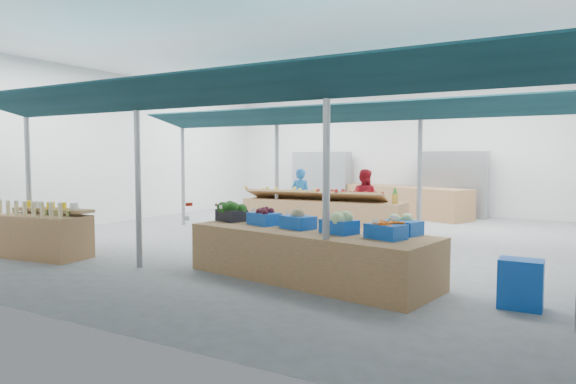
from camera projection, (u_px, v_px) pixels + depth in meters
name	position (u px, v px, depth m)	size (l,w,h in m)	color
floor	(303.00, 239.00, 11.66)	(13.00, 13.00, 0.00)	slate
hall	(331.00, 125.00, 12.72)	(13.00, 13.00, 13.00)	silver
pole_grid	(294.00, 160.00, 9.65)	(10.00, 4.60, 3.00)	gray
awnings	(294.00, 108.00, 9.58)	(9.50, 7.08, 0.30)	#0A252B
back_shelving_left	(321.00, 181.00, 18.02)	(2.00, 0.50, 2.00)	#B23F33
back_shelving_right	(453.00, 185.00, 15.78)	(2.00, 0.50, 2.00)	#B23F33
bottle_shelf	(44.00, 234.00, 9.54)	(1.85, 1.26, 1.07)	brown
veg_counter	(309.00, 255.00, 7.80)	(3.90, 1.30, 0.76)	brown
fruit_counter	(323.00, 218.00, 12.20)	(3.88, 0.92, 0.83)	brown
far_counter	(395.00, 200.00, 16.42)	(5.14, 1.03, 0.93)	brown
crate_stack	(521.00, 284.00, 6.31)	(0.51, 0.36, 0.61)	#0F47AA
vendor_left	(301.00, 197.00, 13.72)	(0.57, 0.37, 1.55)	blue
vendor_right	(364.00, 200.00, 12.82)	(0.75, 0.59, 1.55)	maroon
crate_broccoli	(231.00, 212.00, 8.83)	(0.59, 0.49, 0.35)	black
crate_beets	(264.00, 217.00, 8.35)	(0.59, 0.49, 0.29)	#0F47AA
crate_celeriac	(298.00, 219.00, 7.90)	(0.59, 0.49, 0.31)	#0F47AA
crate_cabbage	(339.00, 223.00, 7.42)	(0.59, 0.49, 0.35)	#0F47AA
crate_carrots	(386.00, 231.00, 6.94)	(0.59, 0.49, 0.29)	#0F47AA
sparrow	(219.00, 207.00, 8.82)	(0.12, 0.09, 0.11)	brown
pole_ribbon	(189.00, 206.00, 8.26)	(0.12, 0.12, 0.28)	#AB1B0B
apple_heap_yellow	(287.00, 192.00, 12.49)	(1.97, 0.90, 0.27)	#997247
apple_heap_red	(353.00, 195.00, 11.72)	(1.57, 0.86, 0.27)	#997247
pineapple	(395.00, 195.00, 11.28)	(0.14, 0.14, 0.39)	#8C6019
crate_extra	(402.00, 224.00, 7.32)	(0.58, 0.48, 0.32)	#0F47AA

